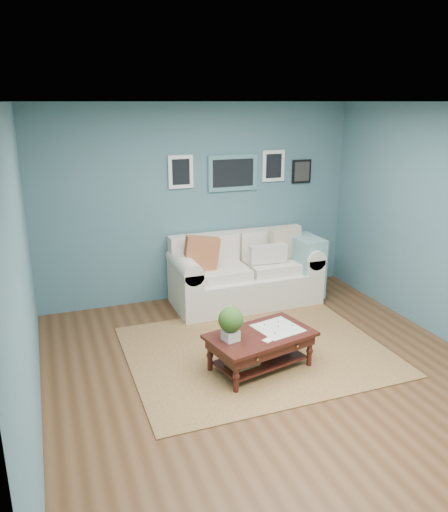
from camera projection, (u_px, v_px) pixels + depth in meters
name	position (u px, v px, depth m)	size (l,w,h in m)	color
room_shell	(279.00, 250.00, 4.72)	(5.00, 5.02, 2.70)	brown
area_rug	(256.00, 351.00, 5.63)	(2.83, 2.26, 0.01)	brown
loveseat	(250.00, 272.00, 6.95)	(2.04, 0.93, 1.05)	silver
coffee_table	(256.00, 341.00, 5.15)	(1.19, 0.85, 0.76)	black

